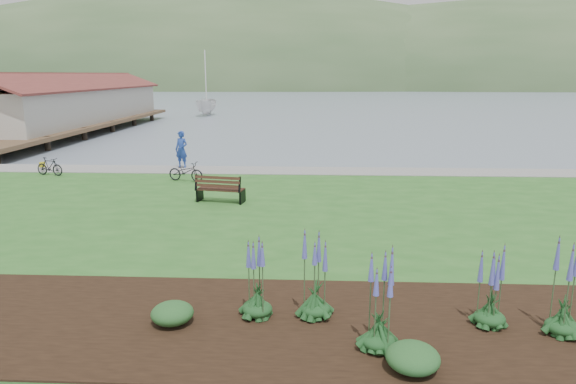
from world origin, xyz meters
name	(u,v)px	position (x,y,z in m)	size (l,w,h in m)	color
ground	(253,213)	(0.00, 0.00, 0.00)	(600.00, 600.00, 0.00)	slate
lawn	(246,223)	(0.00, -2.00, 0.20)	(34.00, 20.00, 0.40)	#275E21
shoreline_path	(268,170)	(0.00, 6.90, 0.42)	(34.00, 2.20, 0.03)	gray
garden_bed	(345,325)	(3.00, -9.80, 0.42)	(24.00, 4.40, 0.04)	black
far_hillside	(363,89)	(20.00, 170.00, 0.00)	(580.00, 80.00, 38.00)	#3B5932
pier_pavilion	(71,104)	(-20.00, 27.52, 2.64)	(8.00, 36.00, 5.40)	#4C3826
park_bench	(220,188)	(-1.30, 0.07, 0.96)	(1.93, 1.05, 1.14)	black
person	(181,146)	(-4.68, 7.50, 1.56)	(0.84, 0.58, 2.32)	#203B93
bicycle_a	(186,172)	(-3.62, 4.05, 0.86)	(1.76, 0.61, 0.92)	black
bicycle_b	(50,166)	(-10.70, 5.11, 0.85)	(1.49, 0.43, 0.90)	black
sailboat	(207,116)	(-11.55, 47.40, 0.00)	(9.99, 10.17, 26.33)	silver
pannier	(42,165)	(-12.21, 7.20, 0.55)	(0.18, 0.28, 0.30)	gold
echium_0	(380,303)	(3.53, -10.72, 1.34)	(0.62, 0.62, 2.10)	#163C1B
echium_1	(492,291)	(5.85, -9.70, 1.17)	(0.62, 0.62, 1.75)	#163C1B
echium_2	(565,299)	(7.11, -10.00, 1.17)	(0.62, 0.62, 1.96)	#163C1B
echium_4	(257,278)	(1.21, -9.54, 1.28)	(0.62, 0.62, 1.98)	#163C1B
echium_5	(316,279)	(2.39, -9.49, 1.26)	(0.62, 0.62, 2.03)	#163C1B
shrub_0	(172,313)	(-0.46, -9.93, 0.65)	(0.85, 0.85, 0.43)	#1E4C21
shrub_1	(413,358)	(4.03, -11.38, 0.67)	(0.92, 0.92, 0.46)	#1E4C21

